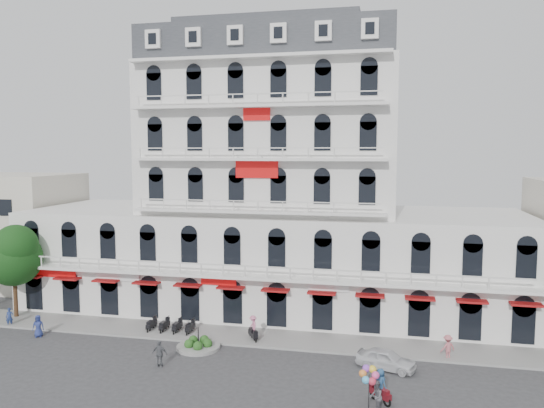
{
  "coord_description": "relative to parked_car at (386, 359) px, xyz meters",
  "views": [
    {
      "loc": [
        10.26,
        -29.66,
        14.4
      ],
      "look_at": [
        1.67,
        10.0,
        10.4
      ],
      "focal_mm": 35.0,
      "sensor_mm": 36.0,
      "label": 1
    }
  ],
  "objects": [
    {
      "name": "pedestrian_left",
      "position": [
        -26.55,
        0.55,
        0.19
      ],
      "size": [
        1.0,
        0.85,
        1.73
      ],
      "primitive_type": "imported",
      "rotation": [
        0.0,
        0.0,
        0.42
      ],
      "color": "navy",
      "rests_on": "ground"
    },
    {
      "name": "flank_building_west",
      "position": [
        -40.47,
        14.83,
        5.33
      ],
      "size": [
        14.0,
        10.0,
        12.0
      ],
      "primitive_type": "cube",
      "color": "beige",
      "rests_on": "ground"
    },
    {
      "name": "rider_center",
      "position": [
        -9.93,
        3.18,
        0.38
      ],
      "size": [
        1.07,
        1.52,
        2.02
      ],
      "rotation": [
        0.0,
        0.0,
        5.25
      ],
      "color": "black",
      "rests_on": "ground"
    },
    {
      "name": "pedestrian_mid",
      "position": [
        -14.86,
        -2.83,
        0.23
      ],
      "size": [
        1.06,
        0.44,
        1.82
      ],
      "primitive_type": "imported",
      "rotation": [
        0.0,
        0.0,
        3.14
      ],
      "color": "#5A5C62",
      "rests_on": "ground"
    },
    {
      "name": "pedestrian_far",
      "position": [
        -30.47,
        2.26,
        0.11
      ],
      "size": [
        0.68,
        0.6,
        1.56
      ],
      "primitive_type": "imported",
      "rotation": [
        0.0,
        0.0,
        0.52
      ],
      "color": "navy",
      "rests_on": "ground"
    },
    {
      "name": "parked_car",
      "position": [
        0.0,
        0.0,
        0.0
      ],
      "size": [
        4.24,
        2.69,
        1.35
      ],
      "primitive_type": "imported",
      "rotation": [
        0.0,
        0.0,
        1.27
      ],
      "color": "silver",
      "rests_on": "ground"
    },
    {
      "name": "pedestrian_right",
      "position": [
        4.19,
        2.59,
        0.2
      ],
      "size": [
        1.3,
        1.14,
        1.75
      ],
      "primitive_type": "imported",
      "rotation": [
        0.0,
        0.0,
        3.69
      ],
      "color": "#C2666F",
      "rests_on": "ground"
    },
    {
      "name": "parked_scooter_row",
      "position": [
        -16.82,
        3.63,
        -0.67
      ],
      "size": [
        4.4,
        1.8,
        1.1
      ],
      "primitive_type": null,
      "color": "black",
      "rests_on": "ground"
    },
    {
      "name": "main_building",
      "position": [
        -10.47,
        12.83,
        9.29
      ],
      "size": [
        45.0,
        15.0,
        25.8
      ],
      "color": "silver",
      "rests_on": "ground"
    },
    {
      "name": "traffic_island",
      "position": [
        -13.47,
        0.84,
        -0.42
      ],
      "size": [
        3.2,
        3.2,
        1.6
      ],
      "color": "gray",
      "rests_on": "ground"
    },
    {
      "name": "rider_east",
      "position": [
        -0.31,
        -4.94,
        0.33
      ],
      "size": [
        1.3,
        1.32,
        2.05
      ],
      "rotation": [
        0.0,
        0.0,
        2.34
      ],
      "color": "maroon",
      "rests_on": "ground"
    },
    {
      "name": "balloon_vendor",
      "position": [
        -0.66,
        -6.04,
        0.58
      ],
      "size": [
        1.31,
        1.26,
        2.45
      ],
      "color": "#5E5D65",
      "rests_on": "ground"
    },
    {
      "name": "sidewalk",
      "position": [
        -10.47,
        3.83,
        -0.59
      ],
      "size": [
        53.0,
        4.0,
        0.16
      ],
      "primitive_type": "cube",
      "color": "gray",
      "rests_on": "ground"
    },
    {
      "name": "ground",
      "position": [
        -10.47,
        -5.17,
        -0.67
      ],
      "size": [
        120.0,
        120.0,
        0.0
      ],
      "primitive_type": "plane",
      "color": "#38383A",
      "rests_on": "ground"
    },
    {
      "name": "tree_west_inner",
      "position": [
        -31.42,
        4.31,
        5.01
      ],
      "size": [
        4.76,
        4.76,
        8.25
      ],
      "color": "#382314",
      "rests_on": "ground"
    }
  ]
}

